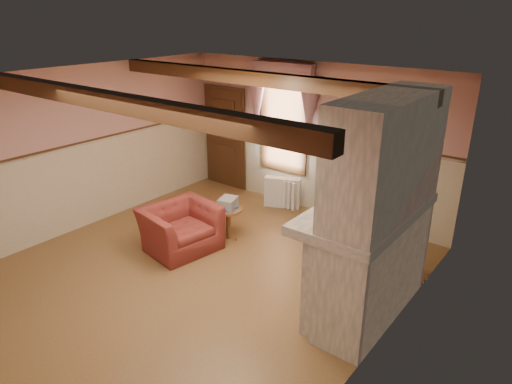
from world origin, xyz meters
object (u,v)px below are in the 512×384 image
Objects in this scene: mantel_clock at (394,182)px; oil_lamp at (379,189)px; bowl at (363,207)px; radiator at (282,192)px; armchair at (180,228)px; side_table at (228,223)px.

oil_lamp reaches higher than mantel_clock.
radiator is at bearing 140.64° from bowl.
armchair is at bearing -175.50° from bowl.
bowl is (2.61, -0.52, 1.18)m from side_table.
mantel_clock is at bearing 8.14° from side_table.
side_table is 2.92m from bowl.
mantel_clock is (2.61, 0.37, 1.25)m from side_table.
mantel_clock is (2.98, 1.13, 1.16)m from armchair.
side_table is at bearing 178.07° from oil_lamp.
oil_lamp reaches higher than armchair.
radiator is 2.25× the size of bowl.
oil_lamp is at bearing -90.00° from mantel_clock.
armchair is at bearing -159.33° from mantel_clock.
mantel_clock is 0.86× the size of oil_lamp.
armchair reaches higher than side_table.
radiator is 3.64m from bowl.
armchair is at bearing -167.47° from oil_lamp.
oil_lamp reaches higher than radiator.
radiator is 2.92× the size of mantel_clock.
bowl is (2.66, -2.19, 1.16)m from radiator.
oil_lamp is (0.00, 0.43, 0.10)m from bowl.
armchair is 0.84m from side_table.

